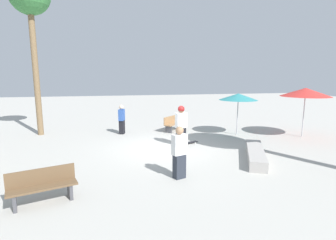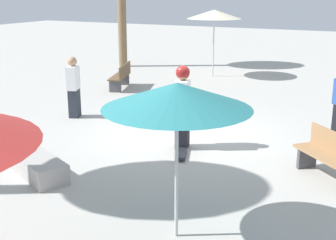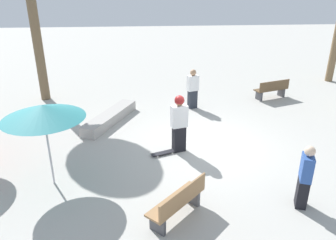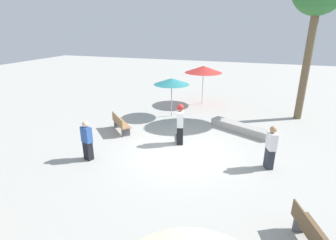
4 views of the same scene
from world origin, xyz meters
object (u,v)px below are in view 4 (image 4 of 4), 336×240
bystander_watching (271,148)px  bystander_far (87,141)px  skateboard (178,137)px  bench_near (314,237)px  shade_umbrella_teal (172,81)px  concrete_ledge (240,128)px  bench_far (120,124)px  shade_umbrella_red (203,69)px  skater_main (180,123)px

bystander_watching → bystander_far: (-1.55, 6.61, -0.03)m
skateboard → bench_near: bearing=-158.0°
shade_umbrella_teal → concrete_ledge: bearing=-106.4°
concrete_ledge → bench_near: (-6.99, -2.09, 0.24)m
shade_umbrella_teal → bystander_far: size_ratio=1.39×
bench_far → shade_umbrella_teal: (3.08, -1.62, 1.59)m
bystander_watching → bench_near: bearing=-7.2°
bench_near → shade_umbrella_red: 12.36m
skateboard → shade_umbrella_teal: (2.97, 1.30, 1.96)m
skateboard → shade_umbrella_teal: bearing=3.3°
bench_near → bystander_far: bystander_far is taller
skater_main → bench_far: size_ratio=1.24×
shade_umbrella_red → bystander_far: bearing=164.1°
skater_main → skateboard: (0.49, 0.22, -0.92)m
concrete_ledge → bystander_far: bystander_far is taller
shade_umbrella_teal → bystander_far: shade_umbrella_teal is taller
skater_main → bystander_far: bearing=115.8°
concrete_ledge → bystander_watching: (-3.29, -1.23, 0.63)m
shade_umbrella_red → bench_far: bearing=155.7°
skateboard → bench_far: size_ratio=0.56×
skater_main → concrete_ledge: (2.30, -2.43, -0.79)m
shade_umbrella_red → bystander_watching: size_ratio=1.54×
bench_far → bench_near: bearing=10.6°
bench_far → skater_main: bearing=37.3°
skater_main → bench_far: bearing=68.3°
bench_far → shade_umbrella_teal: shade_umbrella_teal is taller
skater_main → shade_umbrella_red: 6.65m
bystander_watching → bystander_far: bystander_watching is taller
bystander_watching → concrete_ledge: bearing=-179.7°
skater_main → concrete_ledge: size_ratio=0.60×
concrete_ledge → bench_near: bench_near is taller
bystander_watching → shade_umbrella_red: bearing=-172.0°
skater_main → bench_far: skater_main is taller
skateboard → bench_near: (-5.18, -4.73, 0.37)m
bench_near → shade_umbrella_teal: 10.27m
skateboard → bystander_watching: bearing=-131.2°
bench_near → shade_umbrella_teal: shade_umbrella_teal is taller
concrete_ledge → shade_umbrella_teal: size_ratio=1.38×
bystander_far → shade_umbrella_red: bearing=-85.8°
skateboard → bystander_watching: bystander_watching is taller
bench_far → bystander_watching: size_ratio=0.89×
bench_far → bystander_watching: 6.94m
concrete_ledge → bench_near: bearing=-163.4°
shade_umbrella_red → shade_umbrella_teal: bearing=159.4°
shade_umbrella_teal → bystander_watching: (-4.45, -5.17, -1.21)m
shade_umbrella_teal → skateboard: bearing=-156.4°
skater_main → bystander_far: size_ratio=1.15×
shade_umbrella_red → shade_umbrella_teal: 3.27m
skateboard → bench_far: (-0.10, 2.92, 0.37)m
shade_umbrella_red → bystander_watching: bearing=-151.8°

